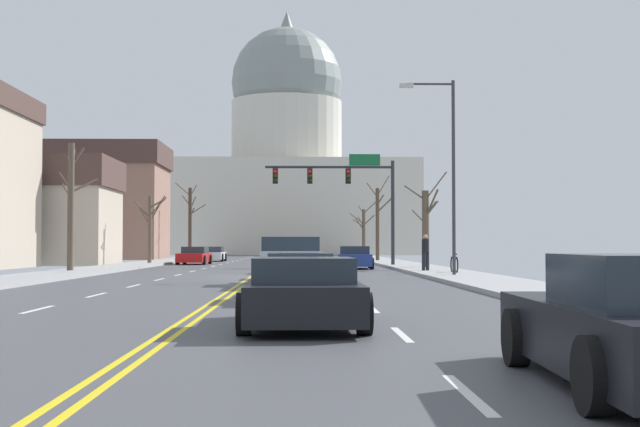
{
  "coord_description": "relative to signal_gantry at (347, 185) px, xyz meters",
  "views": [
    {
      "loc": [
        1.98,
        -37.22,
        1.35
      ],
      "look_at": [
        3.51,
        32.33,
        3.84
      ],
      "focal_mm": 48.94,
      "sensor_mm": 36.0,
      "label": 1
    }
  ],
  "objects": [
    {
      "name": "ground",
      "position": [
        -4.77,
        -15.79,
        -4.99
      ],
      "size": [
        20.0,
        180.0,
        0.2
      ],
      "color": "#47474C"
    },
    {
      "name": "signal_gantry",
      "position": [
        0.0,
        0.0,
        0.0
      ],
      "size": [
        7.91,
        0.41,
        6.75
      ],
      "color": "#28282D",
      "rests_on": "ground"
    },
    {
      "name": "street_lamp_right",
      "position": [
        3.14,
        -17.79,
        -0.18
      ],
      "size": [
        2.26,
        0.24,
        7.92
      ],
      "color": "#333338",
      "rests_on": "ground"
    },
    {
      "name": "capitol_building",
      "position": [
        -4.77,
        67.17,
        7.27
      ],
      "size": [
        35.36,
        18.96,
        33.87
      ],
      "color": "beige",
      "rests_on": "ground"
    },
    {
      "name": "sedan_near_00",
      "position": [
        0.22,
        -4.22,
        -4.42
      ],
      "size": [
        2.18,
        4.34,
        1.27
      ],
      "color": "navy",
      "rests_on": "ground"
    },
    {
      "name": "sedan_near_01",
      "position": [
        -3.16,
        -11.49,
        -4.47
      ],
      "size": [
        2.11,
        4.42,
        1.14
      ],
      "color": "#9EA3A8",
      "rests_on": "ground"
    },
    {
      "name": "sedan_near_02",
      "position": [
        -3.0,
        -18.35,
        -4.43
      ],
      "size": [
        2.04,
        4.54,
        1.21
      ],
      "color": "black",
      "rests_on": "ground"
    },
    {
      "name": "pickup_truck_near_03",
      "position": [
        -3.14,
        -24.04,
        -4.29
      ],
      "size": [
        2.47,
        5.65,
        1.61
      ],
      "color": "#ADB2B7",
      "rests_on": "ground"
    },
    {
      "name": "sedan_near_04",
      "position": [
        -2.81,
        -31.64,
        -4.46
      ],
      "size": [
        2.0,
        4.59,
        1.15
      ],
      "color": "silver",
      "rests_on": "ground"
    },
    {
      "name": "sedan_near_05",
      "position": [
        -2.76,
        -38.67,
        -4.46
      ],
      "size": [
        2.08,
        4.49,
        1.14
      ],
      "color": "black",
      "rests_on": "ground"
    },
    {
      "name": "sedan_oncoming_00",
      "position": [
        -10.12,
        7.18,
        -4.43
      ],
      "size": [
        2.14,
        4.6,
        1.22
      ],
      "color": "#B71414",
      "rests_on": "ground"
    },
    {
      "name": "sedan_oncoming_01",
      "position": [
        -10.01,
        18.41,
        -4.44
      ],
      "size": [
        2.08,
        4.56,
        1.19
      ],
      "color": "silver",
      "rests_on": "ground"
    },
    {
      "name": "flank_building_00",
      "position": [
        -23.55,
        15.07,
        -0.96
      ],
      "size": [
        9.05,
        7.74,
        7.97
      ],
      "color": "#B2A38E",
      "rests_on": "ground"
    },
    {
      "name": "flank_building_01",
      "position": [
        -20.79,
        6.04,
        -1.37
      ],
      "size": [
        10.83,
        7.77,
        7.16
      ],
      "color": "#B2A38E",
      "rests_on": "ground"
    },
    {
      "name": "flank_building_03",
      "position": [
        -22.26,
        28.38,
        0.39
      ],
      "size": [
        13.7,
        9.74,
        10.65
      ],
      "color": "#8C6656",
      "rests_on": "ground"
    },
    {
      "name": "bare_tree_00",
      "position": [
        3.26,
        15.05,
        -1.83
      ],
      "size": [
        2.29,
        1.0,
        6.61
      ],
      "color": "#4C3D2D",
      "rests_on": "ground"
    },
    {
      "name": "bare_tree_01",
      "position": [
        -12.9,
        5.56,
        -2.36
      ],
      "size": [
        2.17,
        0.86,
        4.54
      ],
      "color": "brown",
      "rests_on": "ground"
    },
    {
      "name": "bare_tree_02",
      "position": [
        3.44,
        33.15,
        -2.29
      ],
      "size": [
        2.87,
        2.22,
        5.62
      ],
      "color": "brown",
      "rests_on": "ground"
    },
    {
      "name": "bare_tree_03",
      "position": [
        -13.68,
        -11.52,
        -1.69
      ],
      "size": [
        1.81,
        2.09,
        6.04
      ],
      "color": "brown",
      "rests_on": "ground"
    },
    {
      "name": "bare_tree_04",
      "position": [
        3.94,
        -6.25,
        -2.65
      ],
      "size": [
        2.26,
        2.63,
        5.1
      ],
      "color": "brown",
      "rests_on": "ground"
    },
    {
      "name": "bare_tree_05",
      "position": [
        -13.06,
        27.96,
        -1.47
      ],
      "size": [
        2.96,
        1.75,
        6.97
      ],
      "color": "#423328",
      "rests_on": "ground"
    },
    {
      "name": "pedestrian_00",
      "position": [
        3.08,
        -12.11,
        -3.93
      ],
      "size": [
        0.35,
        0.34,
        1.69
      ],
      "color": "black",
      "rests_on": "ground"
    },
    {
      "name": "bicycle_parked",
      "position": [
        3.99,
        -14.67,
        -4.52
      ],
      "size": [
        0.12,
        1.77,
        0.85
      ],
      "color": "black",
      "rests_on": "ground"
    }
  ]
}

